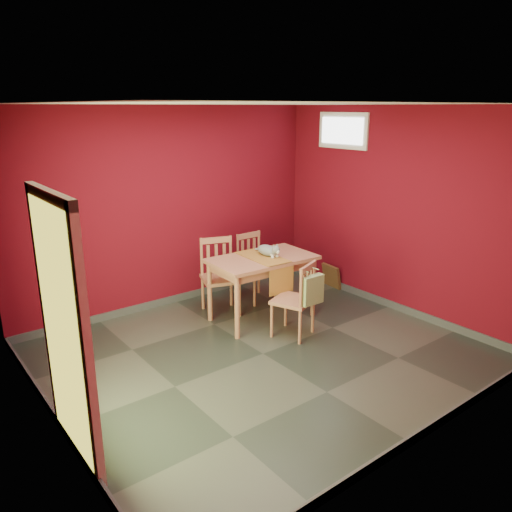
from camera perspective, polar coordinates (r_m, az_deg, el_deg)
ground at (r=5.73m, az=0.81°, el=-11.10°), size 4.50×4.50×0.00m
room_shell at (r=5.71m, az=0.81°, el=-10.66°), size 4.50×4.50×4.50m
doorway at (r=3.99m, az=-21.25°, el=-7.36°), size 0.06×1.01×2.13m
window at (r=7.34m, az=9.88°, el=13.94°), size 0.05×0.90×0.50m
outlet_plate at (r=7.98m, az=0.87°, el=-0.60°), size 0.08×0.02×0.12m
dining_table at (r=6.38m, az=0.72°, el=-1.04°), size 1.37×0.84×0.83m
table_runner at (r=6.27m, az=1.44°, el=-0.94°), size 0.40×0.78×0.39m
chair_far_left at (r=6.68m, az=-4.19°, el=-2.21°), size 0.60×0.60×1.01m
chair_far_right at (r=7.12m, az=-0.14°, el=-1.18°), size 0.45×0.45×0.96m
chair_near at (r=5.99m, az=4.62°, el=-4.89°), size 0.57×0.57×0.93m
tote_bag at (r=5.82m, az=6.46°, el=-3.85°), size 0.29×0.18×0.41m
cat at (r=6.41m, az=1.31°, el=0.88°), size 0.20×0.38×0.19m
picture_frame at (r=7.75m, az=8.61°, el=-2.28°), size 0.15×0.37×0.36m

